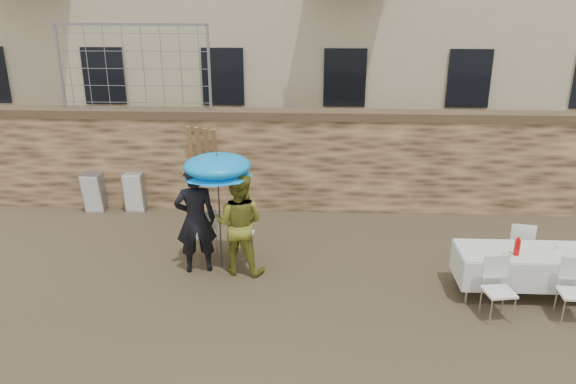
{
  "coord_description": "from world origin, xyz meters",
  "views": [
    {
      "loc": [
        0.85,
        -6.87,
        4.72
      ],
      "look_at": [
        0.4,
        2.2,
        1.4
      ],
      "focal_mm": 35.0,
      "sensor_mm": 36.0,
      "label": 1
    }
  ],
  "objects_px": {
    "woman_dress": "(239,224)",
    "table_chair_front_left": "(499,290)",
    "chair_stack_left": "(97,189)",
    "chair_stack_right": "(136,190)",
    "banquet_table": "(525,253)",
    "man_suit": "(196,220)",
    "couple_chair_left": "(203,232)",
    "umbrella": "(218,169)",
    "couple_chair_right": "(241,233)",
    "soda_bottle": "(517,247)",
    "table_chair_back": "(519,246)",
    "table_chair_front_right": "(575,292)"
  },
  "relations": [
    {
      "from": "man_suit",
      "to": "couple_chair_right",
      "type": "xyz_separation_m",
      "value": [
        0.7,
        0.55,
        -0.48
      ]
    },
    {
      "from": "soda_bottle",
      "to": "table_chair_back",
      "type": "distance_m",
      "value": 1.11
    },
    {
      "from": "table_chair_front_left",
      "to": "soda_bottle",
      "type": "bearing_deg",
      "value": 46.55
    },
    {
      "from": "man_suit",
      "to": "table_chair_front_right",
      "type": "bearing_deg",
      "value": 154.38
    },
    {
      "from": "umbrella",
      "to": "soda_bottle",
      "type": "height_order",
      "value": "umbrella"
    },
    {
      "from": "chair_stack_left",
      "to": "man_suit",
      "type": "bearing_deg",
      "value": -44.54
    },
    {
      "from": "table_chair_front_right",
      "to": "chair_stack_right",
      "type": "height_order",
      "value": "table_chair_front_right"
    },
    {
      "from": "woman_dress",
      "to": "umbrella",
      "type": "relative_size",
      "value": 0.93
    },
    {
      "from": "man_suit",
      "to": "woman_dress",
      "type": "xyz_separation_m",
      "value": [
        0.75,
        0.0,
        -0.06
      ]
    },
    {
      "from": "table_chair_back",
      "to": "chair_stack_left",
      "type": "distance_m",
      "value": 8.83
    },
    {
      "from": "couple_chair_left",
      "to": "table_chair_front_left",
      "type": "relative_size",
      "value": 1.0
    },
    {
      "from": "couple_chair_left",
      "to": "chair_stack_right",
      "type": "xyz_separation_m",
      "value": [
        -1.94,
        2.25,
        -0.02
      ]
    },
    {
      "from": "man_suit",
      "to": "banquet_table",
      "type": "xyz_separation_m",
      "value": [
        5.41,
        -0.56,
        -0.23
      ]
    },
    {
      "from": "couple_chair_left",
      "to": "woman_dress",
      "type": "bearing_deg",
      "value": 108.32
    },
    {
      "from": "umbrella",
      "to": "couple_chair_right",
      "type": "xyz_separation_m",
      "value": [
        0.3,
        0.45,
        -1.37
      ]
    },
    {
      "from": "woman_dress",
      "to": "table_chair_front_left",
      "type": "height_order",
      "value": "woman_dress"
    },
    {
      "from": "man_suit",
      "to": "woman_dress",
      "type": "relative_size",
      "value": 1.06
    },
    {
      "from": "chair_stack_left",
      "to": "chair_stack_right",
      "type": "relative_size",
      "value": 1.0
    },
    {
      "from": "couple_chair_right",
      "to": "soda_bottle",
      "type": "height_order",
      "value": "soda_bottle"
    },
    {
      "from": "banquet_table",
      "to": "table_chair_front_right",
      "type": "relative_size",
      "value": 2.19
    },
    {
      "from": "woman_dress",
      "to": "couple_chair_left",
      "type": "bearing_deg",
      "value": -25.67
    },
    {
      "from": "couple_chair_right",
      "to": "soda_bottle",
      "type": "xyz_separation_m",
      "value": [
        4.51,
        -1.26,
        0.43
      ]
    },
    {
      "from": "soda_bottle",
      "to": "chair_stack_left",
      "type": "distance_m",
      "value": 8.79
    },
    {
      "from": "chair_stack_left",
      "to": "chair_stack_right",
      "type": "height_order",
      "value": "same"
    },
    {
      "from": "table_chair_front_right",
      "to": "chair_stack_right",
      "type": "xyz_separation_m",
      "value": [
        -7.85,
        4.11,
        -0.02
      ]
    },
    {
      "from": "umbrella",
      "to": "couple_chair_right",
      "type": "height_order",
      "value": "umbrella"
    },
    {
      "from": "soda_bottle",
      "to": "table_chair_back",
      "type": "xyz_separation_m",
      "value": [
        0.4,
        0.95,
        -0.43
      ]
    },
    {
      "from": "umbrella",
      "to": "couple_chair_right",
      "type": "distance_m",
      "value": 1.47
    },
    {
      "from": "table_chair_front_right",
      "to": "banquet_table",
      "type": "bearing_deg",
      "value": 127.41
    },
    {
      "from": "banquet_table",
      "to": "man_suit",
      "type": "bearing_deg",
      "value": 174.08
    },
    {
      "from": "woman_dress",
      "to": "couple_chair_left",
      "type": "height_order",
      "value": "woman_dress"
    },
    {
      "from": "man_suit",
      "to": "soda_bottle",
      "type": "relative_size",
      "value": 7.42
    },
    {
      "from": "chair_stack_left",
      "to": "banquet_table",
      "type": "bearing_deg",
      "value": -22.16
    },
    {
      "from": "table_chair_back",
      "to": "table_chair_front_right",
      "type": "bearing_deg",
      "value": 110.28
    },
    {
      "from": "table_chair_front_left",
      "to": "chair_stack_right",
      "type": "relative_size",
      "value": 1.04
    },
    {
      "from": "table_chair_front_left",
      "to": "man_suit",
      "type": "bearing_deg",
      "value": 154.98
    },
    {
      "from": "couple_chair_right",
      "to": "soda_bottle",
      "type": "distance_m",
      "value": 4.7
    },
    {
      "from": "couple_chair_right",
      "to": "table_chair_back",
      "type": "height_order",
      "value": "same"
    },
    {
      "from": "man_suit",
      "to": "table_chair_front_right",
      "type": "distance_m",
      "value": 6.07
    },
    {
      "from": "umbrella",
      "to": "chair_stack_left",
      "type": "bearing_deg",
      "value": 140.25
    },
    {
      "from": "man_suit",
      "to": "chair_stack_right",
      "type": "relative_size",
      "value": 2.1
    },
    {
      "from": "couple_chair_left",
      "to": "table_chair_back",
      "type": "bearing_deg",
      "value": 141.4
    },
    {
      "from": "umbrella",
      "to": "table_chair_back",
      "type": "relative_size",
      "value": 2.04
    },
    {
      "from": "couple_chair_left",
      "to": "table_chair_front_left",
      "type": "height_order",
      "value": "same"
    },
    {
      "from": "couple_chair_left",
      "to": "soda_bottle",
      "type": "xyz_separation_m",
      "value": [
        5.21,
        -1.26,
        0.43
      ]
    },
    {
      "from": "woman_dress",
      "to": "soda_bottle",
      "type": "height_order",
      "value": "woman_dress"
    },
    {
      "from": "woman_dress",
      "to": "chair_stack_right",
      "type": "bearing_deg",
      "value": -35.5
    },
    {
      "from": "soda_bottle",
      "to": "chair_stack_left",
      "type": "relative_size",
      "value": 0.28
    },
    {
      "from": "couple_chair_left",
      "to": "banquet_table",
      "type": "relative_size",
      "value": 0.46
    },
    {
      "from": "banquet_table",
      "to": "table_chair_back",
      "type": "relative_size",
      "value": 2.19
    }
  ]
}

